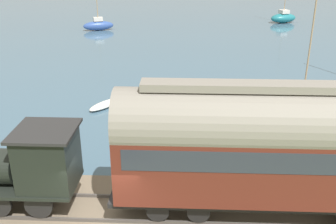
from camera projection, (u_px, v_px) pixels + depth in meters
name	position (u px, v px, depth m)	size (l,w,h in m)	color
harbor_water	(167.00, 21.00, 53.24)	(80.00, 80.00, 0.01)	#426075
rail_embankment	(109.00, 214.00, 13.92)	(4.41, 56.00, 0.56)	#756651
steam_locomotive	(13.00, 164.00, 13.31)	(2.01, 5.66, 3.05)	black
passenger_coach	(275.00, 144.00, 12.58)	(2.22, 10.72, 4.64)	black
sailboat_teal	(283.00, 17.00, 51.46)	(2.94, 3.95, 8.56)	#1E707A
sailboat_brown	(304.00, 92.00, 24.93)	(3.29, 4.93, 6.22)	brown
sailboat_blue	(98.00, 25.00, 46.60)	(2.34, 3.76, 8.14)	#335199
rowboat_mid_harbor	(105.00, 104.00, 23.94)	(2.53, 2.05, 0.32)	silver
rowboat_far_out	(301.00, 143.00, 18.91)	(1.96, 2.64, 0.53)	silver
rowboat_off_pier	(247.00, 121.00, 21.68)	(2.37, 2.12, 0.31)	#B7B2A3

